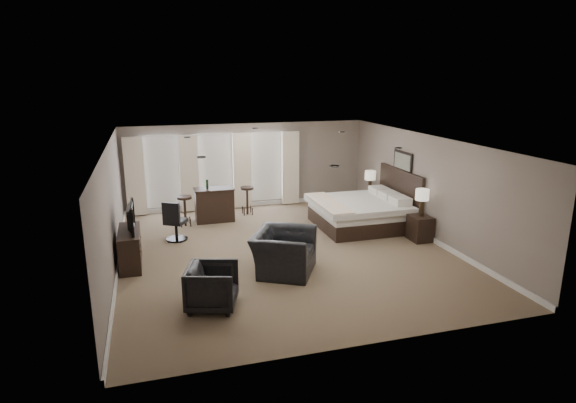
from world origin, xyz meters
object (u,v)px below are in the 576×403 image
object	(u,v)px
armchair_near	(284,245)
armchair_far	(212,285)
lamp_far	(370,182)
bar_counter	(214,205)
bed	(363,199)
dresser	(130,248)
desk_chair	(176,220)
lamp_near	(422,203)
bar_stool_left	(185,211)
bar_stool_right	(247,201)
nightstand_far	(369,201)
nightstand_near	(420,228)
tv	(128,228)

from	to	relation	value
armchair_near	armchair_far	size ratio (longest dim) A/B	1.54
lamp_far	bar_counter	bearing A→B (deg)	177.83
bed	dresser	world-z (taller)	bed
desk_chair	lamp_near	bearing A→B (deg)	-165.62
dresser	bar_stool_left	size ratio (longest dim) A/B	1.64
bar_stool_right	desk_chair	bearing A→B (deg)	-140.94
armchair_near	armchair_far	xyz separation A→B (m)	(-1.66, -1.20, -0.15)
bed	lamp_far	distance (m)	1.71
lamp_far	bar_counter	size ratio (longest dim) A/B	0.61
lamp_near	dresser	xyz separation A→B (m)	(-6.92, 0.31, -0.58)
armchair_near	dresser	bearing A→B (deg)	96.45
nightstand_far	bar_stool_left	world-z (taller)	bar_stool_left
nightstand_near	tv	xyz separation A→B (m)	(-6.92, 0.31, 0.55)
dresser	bar_stool_left	distance (m)	2.90
desk_chair	armchair_near	bearing A→B (deg)	158.01
dresser	armchair_near	distance (m)	3.36
bed	armchair_near	world-z (taller)	bed
nightstand_far	desk_chair	world-z (taller)	desk_chair
dresser	bed	bearing A→B (deg)	10.67
nightstand_far	bar_stool_right	distance (m)	3.73
lamp_far	bar_counter	world-z (taller)	lamp_far
lamp_far	lamp_near	bearing A→B (deg)	-90.00
bar_stool_left	bar_stool_right	bearing A→B (deg)	18.70
bed	nightstand_far	world-z (taller)	bed
lamp_far	desk_chair	xyz separation A→B (m)	(-5.86, -1.17, -0.37)
bar_stool_left	lamp_near	bearing A→B (deg)	-27.35
desk_chair	bar_stool_right	bearing A→B (deg)	-110.12
armchair_far	bar_stool_left	xyz separation A→B (m)	(-0.07, 5.03, -0.02)
bed	armchair_near	bearing A→B (deg)	-140.50
bed	bar_stool_left	bearing A→B (deg)	163.06
nightstand_near	bar_counter	world-z (taller)	bar_counter
bar_stool_left	bed	bearing A→B (deg)	-16.94
bed	nightstand_near	distance (m)	1.76
lamp_near	lamp_far	distance (m)	2.90
lamp_far	bed	bearing A→B (deg)	-121.54
desk_chair	bar_stool_left	bearing A→B (deg)	-74.64
nightstand_near	lamp_near	bearing A→B (deg)	0.00
lamp_far	tv	xyz separation A→B (m)	(-6.92, -2.59, -0.02)
lamp_far	bar_stool_left	distance (m)	5.56
bed	armchair_far	distance (m)	5.85
tv	bar_counter	size ratio (longest dim) A/B	0.94
lamp_far	armchair_near	distance (m)	5.44
bar_stool_left	bar_stool_right	xyz separation A→B (m)	(1.87, 0.63, 0.00)
lamp_far	dresser	size ratio (longest dim) A/B	0.50
dresser	armchair_near	xyz separation A→B (m)	(3.10, -1.28, 0.19)
nightstand_far	tv	size ratio (longest dim) A/B	0.53
tv	bar_stool_right	world-z (taller)	tv
armchair_near	lamp_far	bearing A→B (deg)	-15.87
lamp_near	armchair_near	world-z (taller)	lamp_near
armchair_far	nightstand_near	bearing A→B (deg)	-51.12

